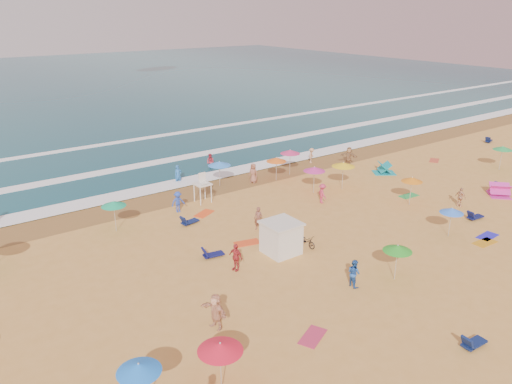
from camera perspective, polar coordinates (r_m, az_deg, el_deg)
ground at (r=33.45m, az=3.53°, el=-5.94°), size 220.00×220.00×0.00m
ocean at (r=109.75m, az=-25.98°, el=10.57°), size 220.00×140.00×0.18m
wet_sand at (r=43.02m, az=-7.06°, el=0.07°), size 220.00×220.00×0.00m
surf_foam at (r=50.53m, az=-11.97°, el=2.97°), size 200.00×18.70×0.05m
cabana at (r=31.88m, az=2.89°, el=-5.32°), size 2.00×2.00×2.00m
cabana_roof at (r=31.43m, az=2.92°, el=-3.57°), size 2.20×2.20×0.12m
bicycle at (r=33.05m, az=5.78°, el=-5.57°), size 0.63×1.58×0.81m
lifeguard_stand at (r=40.25m, az=-6.12°, el=0.25°), size 1.20×1.20×2.10m
beach_umbrellas at (r=35.46m, az=2.43°, el=-0.63°), size 48.73×23.35×0.67m
loungers at (r=33.17m, az=10.45°, el=-6.18°), size 63.97×21.09×0.34m
towels at (r=31.80m, az=7.32°, el=-7.52°), size 49.66×22.23×0.03m
popup_tents at (r=47.36m, az=20.14°, el=1.61°), size 5.66×12.17×1.20m
beachgoers at (r=36.43m, az=-0.43°, el=-2.22°), size 44.91×28.49×2.12m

